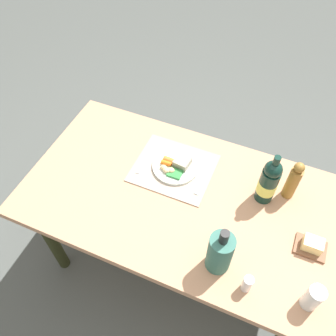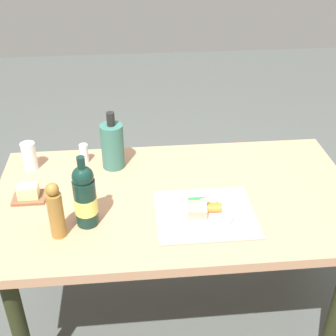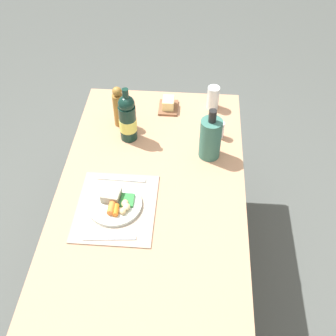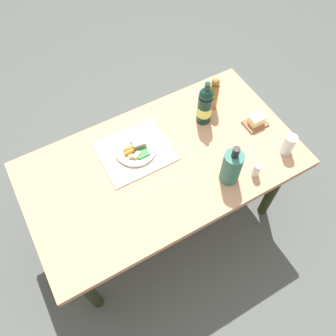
{
  "view_description": "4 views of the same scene",
  "coord_description": "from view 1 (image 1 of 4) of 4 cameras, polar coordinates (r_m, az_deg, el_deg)",
  "views": [
    {
      "loc": [
        -0.3,
        0.86,
        2.09
      ],
      "look_at": [
        0.1,
        -0.06,
        0.8
      ],
      "focal_mm": 37.36,
      "sensor_mm": 36.0,
      "label": 1
    },
    {
      "loc": [
        -0.18,
        -1.51,
        1.81
      ],
      "look_at": [
        -0.03,
        0.03,
        0.83
      ],
      "focal_mm": 48.62,
      "sensor_mm": 36.0,
      "label": 2
    },
    {
      "loc": [
        1.19,
        0.17,
        2.11
      ],
      "look_at": [
        -0.04,
        0.07,
        0.83
      ],
      "focal_mm": 45.01,
      "sensor_mm": 36.0,
      "label": 3
    },
    {
      "loc": [
        0.47,
        0.89,
        2.29
      ],
      "look_at": [
        0.02,
        0.09,
        0.8
      ],
      "focal_mm": 36.98,
      "sensor_mm": 36.0,
      "label": 4
    }
  ],
  "objects": [
    {
      "name": "butter_dish",
      "position": [
        1.61,
        22.4,
        -11.62
      ],
      "size": [
        0.13,
        0.1,
        0.06
      ],
      "color": "brown",
      "rests_on": "dining_table"
    },
    {
      "name": "wine_bottle",
      "position": [
        1.6,
        16.09,
        -2.17
      ],
      "size": [
        0.08,
        0.08,
        0.29
      ],
      "color": "#112E26",
      "rests_on": "dining_table"
    },
    {
      "name": "knife",
      "position": [
        1.78,
        -3.78,
        1.72
      ],
      "size": [
        0.03,
        0.21,
        0.0
      ],
      "primitive_type": "cube",
      "rotation": [
        0.0,
        0.0,
        0.08
      ],
      "color": "silver",
      "rests_on": "placemat"
    },
    {
      "name": "ground_plane",
      "position": [
        2.28,
        1.69,
        -14.53
      ],
      "size": [
        8.0,
        8.0,
        0.0
      ],
      "primitive_type": "plane",
      "color": "#4C504C"
    },
    {
      "name": "fork",
      "position": [
        1.71,
        5.93,
        -1.52
      ],
      "size": [
        0.02,
        0.22,
        0.0
      ],
      "primitive_type": "cube",
      "rotation": [
        0.0,
        0.0,
        -0.03
      ],
      "color": "silver",
      "rests_on": "placemat"
    },
    {
      "name": "pepper_mill",
      "position": [
        1.66,
        19.74,
        -1.96
      ],
      "size": [
        0.06,
        0.06,
        0.23
      ],
      "color": "olive",
      "rests_on": "dining_table"
    },
    {
      "name": "water_tumbler",
      "position": [
        1.48,
        22.46,
        -19.09
      ],
      "size": [
        0.06,
        0.06,
        0.13
      ],
      "color": "silver",
      "rests_on": "dining_table"
    },
    {
      "name": "dining_table",
      "position": [
        1.72,
        2.18,
        -6.1
      ],
      "size": [
        1.49,
        0.83,
        0.71
      ],
      "color": "tan",
      "rests_on": "ground_plane"
    },
    {
      "name": "salt_shaker",
      "position": [
        1.44,
        12.79,
        -17.94
      ],
      "size": [
        0.04,
        0.04,
        0.09
      ],
      "primitive_type": "cylinder",
      "color": "white",
      "rests_on": "dining_table"
    },
    {
      "name": "dinner_plate",
      "position": [
        1.72,
        1.27,
        0.4
      ],
      "size": [
        0.23,
        0.23,
        0.05
      ],
      "color": "silver",
      "rests_on": "placemat"
    },
    {
      "name": "placemat",
      "position": [
        1.74,
        0.95,
        -0.0
      ],
      "size": [
        0.39,
        0.33,
        0.01
      ],
      "primitive_type": "cube",
      "color": "tan",
      "rests_on": "dining_table"
    },
    {
      "name": "cooler_bottle",
      "position": [
        1.4,
        8.47,
        -13.46
      ],
      "size": [
        0.1,
        0.1,
        0.27
      ],
      "color": "#356A5D",
      "rests_on": "dining_table"
    }
  ]
}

